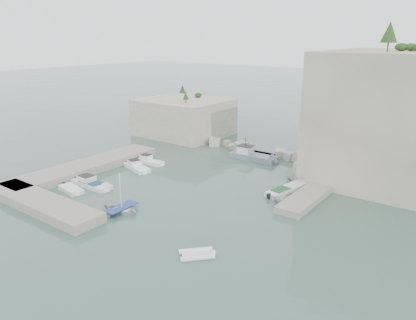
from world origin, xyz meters
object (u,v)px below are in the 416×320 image
Objects in this scene: tender_east_c at (303,185)px; tender_east_d at (296,182)px; tender_east_b at (281,194)px; tender_east_a at (285,203)px; inflatable_dinghy at (197,256)px; work_boat at (253,159)px; motorboat_d at (92,186)px; rowboat at (122,211)px; motorboat_e at (71,191)px; motorboat_a at (150,163)px; motorboat_b at (137,169)px.

tender_east_d is at bearing 75.11° from tender_east_c.
tender_east_b is 4.69m from tender_east_c.
tender_east_a is 7.08m from tender_east_c.
inflatable_dinghy is 30.63m from work_boat.
tender_east_c is at bearing 38.53° from motorboat_d.
rowboat is at bearing 157.13° from tender_east_c.
motorboat_e is 28.19m from work_boat.
motorboat_a is 1.06× the size of tender_east_b.
work_boat is (1.72, 26.04, 0.00)m from rowboat.
tender_east_a is 0.64× the size of tender_east_b.
tender_east_c is 1.25m from tender_east_d.
work_boat is at bearing 65.41° from motorboat_d.
work_boat is (11.54, 25.72, 0.00)m from motorboat_e.
tender_east_d is (21.17, 9.08, 0.00)m from motorboat_b.
motorboat_b is (0.29, 11.15, 0.00)m from motorboat_e.
motorboat_b is at bearing 136.17° from tender_east_d.
motorboat_d is 0.83× the size of work_boat.
rowboat is at bearing -58.42° from motorboat_a.
rowboat is at bearing 153.41° from tender_east_b.
motorboat_d is 8.46m from motorboat_b.
motorboat_e is 26.46m from tender_east_b.
work_boat reaches higher than rowboat.
tender_east_c is at bearing 37.86° from motorboat_b.
tender_east_b is at bearing 45.47° from inflatable_dinghy.
motorboat_d is 2.06× the size of inflatable_dinghy.
motorboat_e is at bearing 156.27° from tender_east_d.
tender_east_c is (12.77, 20.04, 0.00)m from rowboat.
motorboat_b is at bearing 93.13° from motorboat_d.
inflatable_dinghy is 0.60× the size of tender_east_c.
rowboat is 26.10m from work_boat.
motorboat_d and motorboat_a have the same top height.
tender_east_b is at bearing -154.13° from tender_east_d.
motorboat_d is 22.59m from inflatable_dinghy.
tender_east_d is (11.64, 20.56, 0.00)m from rowboat.
rowboat is 23.77m from tender_east_c.
tender_east_a reaches higher than inflatable_dinghy.
tender_east_c is (22.82, 5.37, 0.00)m from motorboat_a.
tender_east_d is (-0.26, 5.13, 0.00)m from tender_east_b.
rowboat reaches higher than tender_east_b.
work_boat reaches higher than motorboat_d.
rowboat is 19.49m from tender_east_b.
tender_east_c is at bearing -34.45° from rowboat.
motorboat_a is 21.96m from tender_east_b.
motorboat_e is at bearing 125.62° from inflatable_dinghy.
tender_east_b is 0.59× the size of work_boat.
tender_east_b is (21.72, 15.11, 0.00)m from motorboat_e.
tender_east_d reaches higher than motorboat_d.
tender_east_a is 0.57× the size of tender_east_c.
tender_east_c is 1.40× the size of tender_east_d.
rowboat is at bearing -17.47° from motorboat_d.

